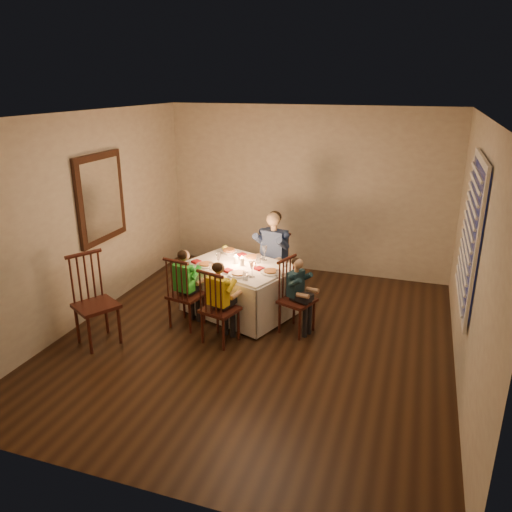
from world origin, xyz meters
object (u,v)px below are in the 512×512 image
(chair_near_left, at_px, (188,325))
(child_green, at_px, (188,325))
(chair_near_right, at_px, (221,341))
(chair_end, at_px, (296,331))
(chair_extra, at_px, (100,343))
(dining_table, at_px, (239,279))
(child_yellow, at_px, (221,341))
(child_teal, at_px, (296,331))
(serving_bowl, at_px, (229,252))
(adult, at_px, (272,296))
(chair_adult, at_px, (272,296))

(chair_near_left, distance_m, child_green, 0.00)
(chair_near_right, relative_size, child_green, 0.93)
(chair_near_right, distance_m, chair_end, 0.95)
(chair_extra, bearing_deg, dining_table, -14.98)
(chair_extra, relative_size, child_green, 1.08)
(child_green, distance_m, child_yellow, 0.61)
(child_teal, bearing_deg, chair_near_left, 121.55)
(serving_bowl, bearing_deg, chair_end, -28.86)
(dining_table, height_order, adult, dining_table)
(adult, relative_size, child_teal, 1.30)
(dining_table, bearing_deg, adult, 88.70)
(dining_table, height_order, chair_near_right, dining_table)
(chair_near_left, bearing_deg, chair_extra, 53.64)
(child_teal, distance_m, serving_bowl, 1.47)
(chair_adult, xyz_separation_m, child_yellow, (-0.20, -1.46, 0.00))
(chair_end, height_order, serving_bowl, serving_bowl)
(chair_near_right, height_order, chair_end, same)
(chair_adult, height_order, serving_bowl, serving_bowl)
(serving_bowl, bearing_deg, child_green, -103.83)
(chair_end, height_order, child_yellow, child_yellow)
(adult, xyz_separation_m, child_green, (-0.76, -1.22, 0.00))
(dining_table, distance_m, chair_end, 1.02)
(dining_table, xyz_separation_m, chair_near_right, (0.05, -0.80, -0.49))
(chair_adult, bearing_deg, child_green, -108.67)
(serving_bowl, bearing_deg, chair_extra, -121.66)
(dining_table, height_order, serving_bowl, serving_bowl)
(dining_table, relative_size, chair_near_right, 1.68)
(chair_adult, distance_m, child_yellow, 1.48)
(chair_near_right, distance_m, child_green, 0.61)
(chair_near_left, xyz_separation_m, adult, (0.76, 1.22, 0.00))
(chair_extra, distance_m, child_teal, 2.37)
(chair_end, bearing_deg, adult, 52.06)
(chair_adult, bearing_deg, chair_end, -44.48)
(chair_near_left, bearing_deg, child_yellow, 166.81)
(chair_adult, bearing_deg, dining_table, -97.88)
(chair_end, bearing_deg, serving_bowl, 80.97)
(chair_extra, bearing_deg, adult, -8.34)
(chair_near_right, bearing_deg, adult, -82.78)
(chair_near_left, relative_size, chair_near_right, 1.00)
(chair_end, relative_size, chair_extra, 0.86)
(chair_near_left, bearing_deg, dining_table, -121.58)
(child_teal, bearing_deg, dining_table, 91.96)
(child_teal, bearing_deg, chair_near_right, 143.38)
(chair_adult, height_order, chair_end, same)
(chair_end, bearing_deg, chair_near_left, 121.55)
(child_yellow, bearing_deg, chair_near_right, -0.00)
(chair_extra, xyz_separation_m, child_teal, (2.14, 1.01, 0.00))
(dining_table, bearing_deg, chair_extra, -115.17)
(chair_end, xyz_separation_m, child_teal, (0.00, 0.00, 0.00))
(chair_end, distance_m, child_teal, 0.00)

